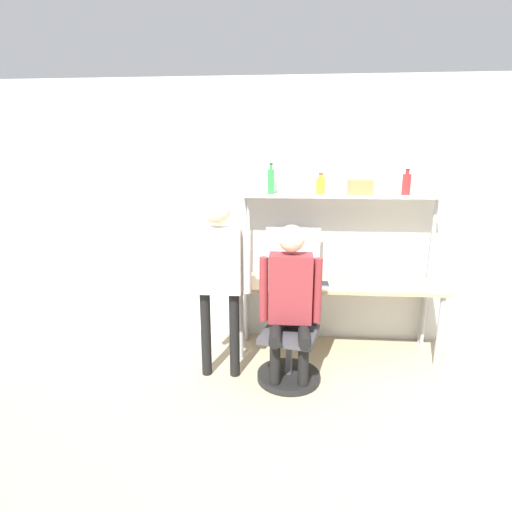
{
  "coord_description": "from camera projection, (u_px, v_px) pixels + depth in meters",
  "views": [
    {
      "loc": [
        -0.5,
        -3.5,
        1.94
      ],
      "look_at": [
        -0.78,
        -0.08,
        1.08
      ],
      "focal_mm": 28.0,
      "sensor_mm": 36.0,
      "label": 1
    }
  ],
  "objects": [
    {
      "name": "storage_box",
      "position": [
        360.0,
        187.0,
        3.86
      ],
      "size": [
        0.23,
        0.21,
        0.15
      ],
      "color": "#B27A47",
      "rests_on": "shelf_unit"
    },
    {
      "name": "office_chair",
      "position": [
        290.0,
        349.0,
        3.55
      ],
      "size": [
        0.56,
        0.56,
        0.91
      ],
      "color": "black",
      "rests_on": "ground_plane"
    },
    {
      "name": "desk",
      "position": [
        337.0,
        289.0,
        3.97
      ],
      "size": [
        1.99,
        0.61,
        0.73
      ],
      "color": "tan",
      "rests_on": "ground_plane"
    },
    {
      "name": "bottle_green",
      "position": [
        271.0,
        181.0,
        3.92
      ],
      "size": [
        0.07,
        0.07,
        0.3
      ],
      "color": "#2D8C3F",
      "rests_on": "shelf_unit"
    },
    {
      "name": "wall_back",
      "position": [
        336.0,
        215.0,
        4.12
      ],
      "size": [
        8.0,
        0.06,
        2.7
      ],
      "color": "silver",
      "rests_on": "ground_plane"
    },
    {
      "name": "cell_phone",
      "position": [
        325.0,
        284.0,
        3.88
      ],
      "size": [
        0.07,
        0.15,
        0.01
      ],
      "color": "#264C8C",
      "rests_on": "desk"
    },
    {
      "name": "laptop",
      "position": [
        298.0,
        278.0,
        3.88
      ],
      "size": [
        0.29,
        0.21,
        0.21
      ],
      "color": "#333338",
      "rests_on": "desk"
    },
    {
      "name": "ground_plane",
      "position": [
        337.0,
        365.0,
        3.81
      ],
      "size": [
        12.0,
        12.0,
        0.0
      ],
      "primitive_type": "plane",
      "color": "tan"
    },
    {
      "name": "bottle_amber",
      "position": [
        320.0,
        186.0,
        3.89
      ],
      "size": [
        0.09,
        0.09,
        0.2
      ],
      "color": "gold",
      "rests_on": "shelf_unit"
    },
    {
      "name": "bottle_red",
      "position": [
        406.0,
        184.0,
        3.82
      ],
      "size": [
        0.08,
        0.08,
        0.25
      ],
      "color": "maroon",
      "rests_on": "shelf_unit"
    },
    {
      "name": "shelf_unit",
      "position": [
        339.0,
        215.0,
        3.94
      ],
      "size": [
        1.89,
        0.28,
        1.58
      ],
      "color": "silver",
      "rests_on": "ground_plane"
    },
    {
      "name": "monitor",
      "position": [
        293.0,
        249.0,
        4.07
      ],
      "size": [
        0.55,
        0.23,
        0.51
      ],
      "color": "#B7B7BC",
      "rests_on": "desk"
    },
    {
      "name": "person_seated",
      "position": [
        290.0,
        293.0,
        3.37
      ],
      "size": [
        0.53,
        0.47,
        1.39
      ],
      "color": "black",
      "rests_on": "ground_plane"
    },
    {
      "name": "person_standing",
      "position": [
        219.0,
        267.0,
        3.41
      ],
      "size": [
        0.56,
        0.22,
        1.6
      ],
      "color": "black",
      "rests_on": "ground_plane"
    }
  ]
}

